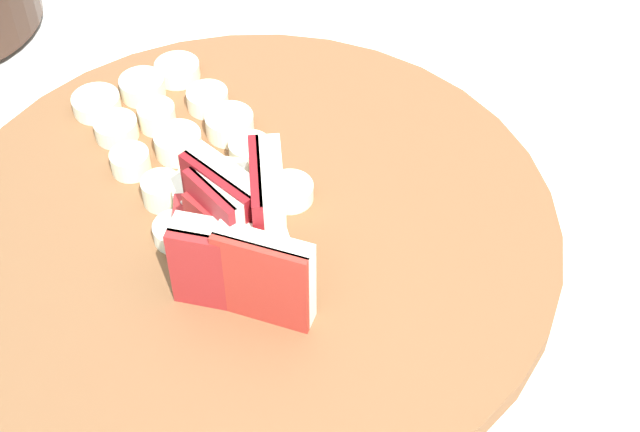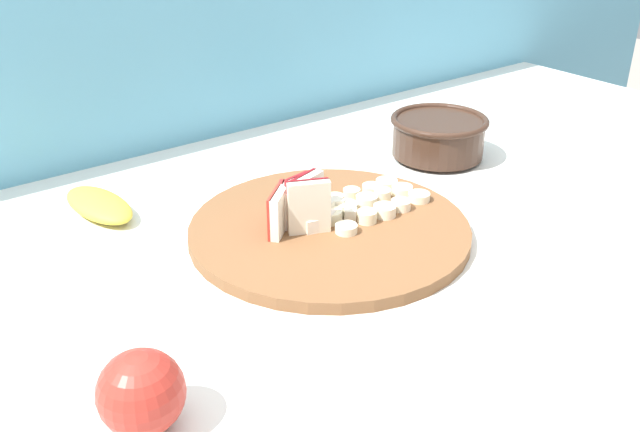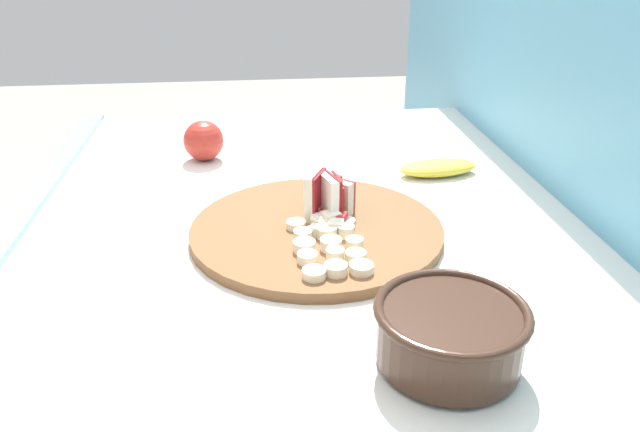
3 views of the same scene
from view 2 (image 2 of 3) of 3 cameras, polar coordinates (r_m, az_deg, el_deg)
name	(u,v)px [view 2 (image 2 of 3)]	position (r m, az deg, el deg)	size (l,w,h in m)	color
tile_backsplash	(251,236)	(1.34, -5.57, -1.65)	(2.40, 0.04, 1.39)	#5BA3C1
cutting_board	(329,230)	(0.87, 0.76, -1.11)	(0.35, 0.35, 0.01)	brown
apple_wedge_fan	(297,205)	(0.85, -1.84, 0.94)	(0.09, 0.07, 0.07)	maroon
apple_dice_pile	(321,213)	(0.87, 0.11, 0.21)	(0.08, 0.06, 0.02)	#EFE5CC
banana_slice_rows	(368,203)	(0.91, 3.88, 1.08)	(0.16, 0.09, 0.02)	#F4EAC6
ceramic_bowl	(438,135)	(1.10, 9.55, 6.47)	(0.15, 0.15, 0.07)	#382319
banana_peel	(99,205)	(0.96, -17.44, 0.88)	(0.14, 0.06, 0.02)	gold
whole_apple	(141,392)	(0.60, -14.25, -13.66)	(0.07, 0.07, 0.07)	#B22D23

